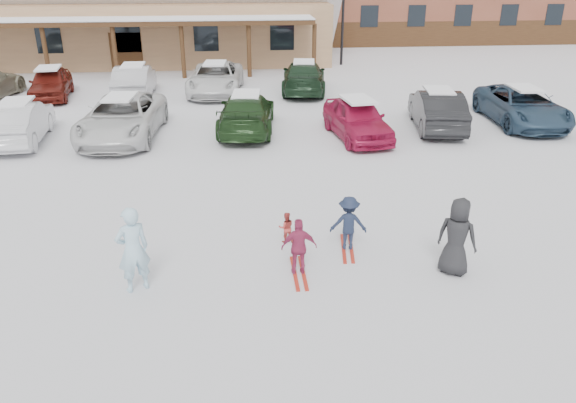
{
  "coord_description": "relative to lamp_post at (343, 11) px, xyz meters",
  "views": [
    {
      "loc": [
        -0.79,
        -10.73,
        6.15
      ],
      "look_at": [
        0.3,
        1.0,
        1.0
      ],
      "focal_mm": 35.0,
      "sensor_mm": 36.0,
      "label": 1
    }
  ],
  "objects": [
    {
      "name": "parked_car_9",
      "position": [
        -11.32,
        -7.66,
        -2.42
      ],
      "size": [
        1.73,
        4.6,
        1.5
      ],
      "primitive_type": "imported",
      "rotation": [
        0.0,
        0.0,
        3.17
      ],
      "color": "#BBBBC0",
      "rests_on": "ground"
    },
    {
      "name": "adult_skier",
      "position": [
        -8.68,
        -24.92,
        -2.27
      ],
      "size": [
        0.78,
        0.69,
        1.8
      ],
      "primitive_type": "imported",
      "rotation": [
        0.0,
        0.0,
        3.62
      ],
      "color": "#B1DEF2",
      "rests_on": "ground"
    },
    {
      "name": "ground",
      "position": [
        -5.76,
        -24.08,
        -3.17
      ],
      "size": [
        160.0,
        160.0,
        0.0
      ],
      "primitive_type": "plane",
      "color": "white",
      "rests_on": "ground"
    },
    {
      "name": "parked_car_5",
      "position": [
        1.13,
        -14.24,
        -2.42
      ],
      "size": [
        2.27,
        4.75,
        1.5
      ],
      "primitive_type": "imported",
      "rotation": [
        0.0,
        0.0,
        2.99
      ],
      "color": "black",
      "rests_on": "ground"
    },
    {
      "name": "parked_car_4",
      "position": [
        -2.18,
        -15.16,
        -2.45
      ],
      "size": [
        2.23,
        4.42,
        1.44
      ],
      "primitive_type": "imported",
      "rotation": [
        0.0,
        0.0,
        0.13
      ],
      "color": "#AC1741",
      "rests_on": "ground"
    },
    {
      "name": "child_magenta",
      "position": [
        -5.37,
        -24.62,
        -2.54
      ],
      "size": [
        0.74,
        0.31,
        1.27
      ],
      "primitive_type": "imported",
      "rotation": [
        0.0,
        0.0,
        3.14
      ],
      "color": "#A62E57",
      "rests_on": "ground"
    },
    {
      "name": "parked_car_10",
      "position": [
        -7.52,
        -7.26,
        -2.44
      ],
      "size": [
        2.84,
        5.45,
        1.47
      ],
      "primitive_type": "imported",
      "rotation": [
        0.0,
        0.0,
        -0.08
      ],
      "color": "white",
      "rests_on": "ground"
    },
    {
      "name": "skis_child_magenta",
      "position": [
        -5.37,
        -24.62,
        -3.16
      ],
      "size": [
        0.2,
        1.4,
        0.03
      ],
      "primitive_type": "cube",
      "rotation": [
        0.0,
        0.0,
        3.14
      ],
      "color": "#AF2619",
      "rests_on": "ground"
    },
    {
      "name": "parked_car_3",
      "position": [
        -6.19,
        -13.9,
        -2.45
      ],
      "size": [
        2.46,
        5.11,
        1.44
      ],
      "primitive_type": "imported",
      "rotation": [
        0.0,
        0.0,
        3.05
      ],
      "color": "#1E3A19",
      "rests_on": "ground"
    },
    {
      "name": "parked_car_8",
      "position": [
        -15.21,
        -7.58,
        -2.46
      ],
      "size": [
        2.22,
        4.35,
        1.42
      ],
      "primitive_type": "imported",
      "rotation": [
        0.0,
        0.0,
        0.13
      ],
      "color": "maroon",
      "rests_on": "ground"
    },
    {
      "name": "parked_car_1",
      "position": [
        -14.3,
        -14.56,
        -2.43
      ],
      "size": [
        1.97,
        4.6,
        1.47
      ],
      "primitive_type": "imported",
      "rotation": [
        0.0,
        0.0,
        3.23
      ],
      "color": "silver",
      "rests_on": "ground"
    },
    {
      "name": "child_navy",
      "position": [
        -4.14,
        -23.62,
        -2.53
      ],
      "size": [
        0.89,
        0.58,
        1.29
      ],
      "primitive_type": "imported",
      "rotation": [
        0.0,
        0.0,
        3.01
      ],
      "color": "#1A233A",
      "rests_on": "ground"
    },
    {
      "name": "bystander_dark",
      "position": [
        -2.12,
        -24.87,
        -2.33
      ],
      "size": [
        0.98,
        0.93,
        1.69
      ],
      "primitive_type": "imported",
      "rotation": [
        0.0,
        0.0,
        2.49
      ],
      "color": "black",
      "rests_on": "ground"
    },
    {
      "name": "parked_car_2",
      "position": [
        -10.73,
        -14.36,
        -2.4
      ],
      "size": [
        2.87,
        5.66,
        1.53
      ],
      "primitive_type": "imported",
      "rotation": [
        0.0,
        0.0,
        -0.06
      ],
      "color": "silver",
      "rests_on": "ground"
    },
    {
      "name": "lamp_post",
      "position": [
        0.0,
        0.0,
        0.0
      ],
      "size": [
        0.5,
        0.25,
        5.55
      ],
      "color": "black",
      "rests_on": "ground"
    },
    {
      "name": "toddler_red",
      "position": [
        -5.51,
        -23.15,
        -2.8
      ],
      "size": [
        0.38,
        0.31,
        0.75
      ],
      "primitive_type": "imported",
      "rotation": [
        0.0,
        0.0,
        3.2
      ],
      "color": "#BB3A35",
      "rests_on": "ground"
    },
    {
      "name": "skis_child_navy",
      "position": [
        -4.14,
        -23.62,
        -3.16
      ],
      "size": [
        0.38,
        1.41,
        0.03
      ],
      "primitive_type": "cube",
      "rotation": [
        0.0,
        0.0,
        3.01
      ],
      "color": "#AF2619",
      "rests_on": "ground"
    },
    {
      "name": "parked_car_11",
      "position": [
        -3.22,
        -7.37,
        -2.43
      ],
      "size": [
        2.7,
        5.31,
        1.48
      ],
      "primitive_type": "imported",
      "rotation": [
        0.0,
        0.0,
        3.01
      ],
      "color": "#19311E",
      "rests_on": "ground"
    },
    {
      "name": "parked_car_6",
      "position": [
        4.73,
        -13.87,
        -2.45
      ],
      "size": [
        2.61,
        5.28,
        1.44
      ],
      "primitive_type": "imported",
      "rotation": [
        0.0,
        0.0,
        -0.04
      ],
      "color": "#2C455C",
      "rests_on": "ground"
    }
  ]
}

